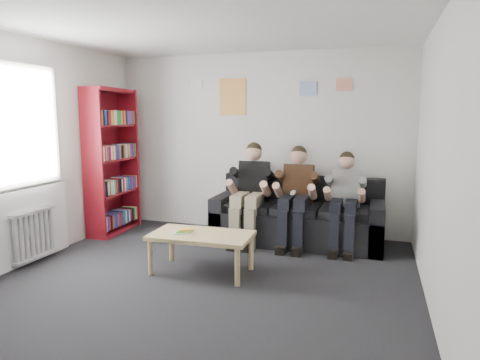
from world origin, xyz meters
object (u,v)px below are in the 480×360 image
object	(u,v)px
sofa	(298,219)
person_right	(344,201)
coffee_table	(201,238)
bookshelf	(113,161)
person_middle	(296,197)
person_left	(250,193)

from	to	relation	value
sofa	person_right	distance (m)	0.75
coffee_table	person_right	distance (m)	2.00
bookshelf	person_middle	bearing A→B (deg)	-1.26
bookshelf	person_middle	xyz separation A→B (m)	(2.77, 0.13, -0.40)
sofa	person_left	world-z (taller)	person_left
person_right	person_middle	bearing A→B (deg)	-178.66
bookshelf	person_right	bearing A→B (deg)	-1.68
person_middle	person_right	world-z (taller)	person_middle
sofa	person_right	xyz separation A→B (m)	(0.64, -0.20, 0.34)
bookshelf	coffee_table	distance (m)	2.40
coffee_table	person_left	distance (m)	1.38
coffee_table	person_middle	size ratio (longest dim) A/B	0.83
person_left	person_middle	bearing A→B (deg)	-4.52
coffee_table	person_middle	xyz separation A→B (m)	(0.82, 1.34, 0.28)
person_left	person_middle	distance (m)	0.64
coffee_table	person_left	world-z (taller)	person_left
sofa	person_middle	distance (m)	0.42
person_left	coffee_table	bearing A→B (deg)	-101.95
person_middle	coffee_table	bearing A→B (deg)	-124.06
sofa	person_middle	size ratio (longest dim) A/B	1.70
person_middle	person_right	xyz separation A→B (m)	(0.64, 0.00, -0.02)
person_middle	bookshelf	bearing A→B (deg)	179.92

